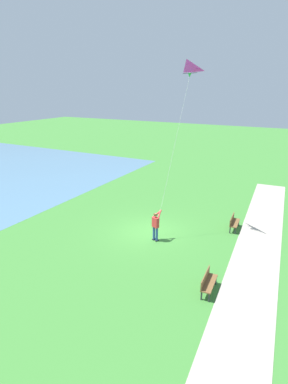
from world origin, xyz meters
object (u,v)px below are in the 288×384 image
at_px(person_kite_flyer, 156,224).
at_px(park_bench_far_walkway, 208,281).
at_px(park_bench_near_walkway, 234,222).
at_px(flying_kite, 186,69).

height_order(person_kite_flyer, park_bench_far_walkway, person_kite_flyer).
bearing_deg(park_bench_far_walkway, park_bench_near_walkway, -86.15).
bearing_deg(park_bench_near_walkway, park_bench_far_walkway, 93.85).
distance_m(flying_kite, park_bench_far_walkway, 11.04).
bearing_deg(flying_kite, person_kite_flyer, 72.04).
xyz_separation_m(person_kite_flyer, park_bench_near_walkway, (-3.68, -3.69, -0.54)).
distance_m(park_bench_near_walkway, park_bench_far_walkway, 7.00).
bearing_deg(park_bench_near_walkway, flying_kite, 27.41).
bearing_deg(person_kite_flyer, park_bench_near_walkway, -134.92).
height_order(park_bench_near_walkway, park_bench_far_walkway, same).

